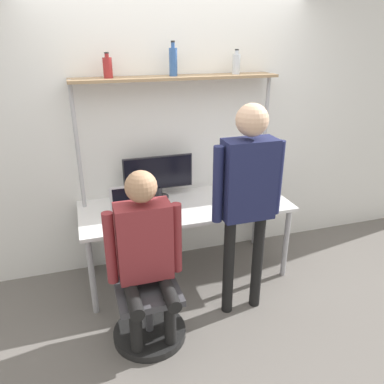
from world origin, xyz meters
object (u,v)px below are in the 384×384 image
Objects in this scene: laptop at (133,209)px; bottle_blue at (173,61)px; person_seated at (145,248)px; bottle_red at (108,67)px; office_chair at (147,304)px; bottle_clear at (236,64)px; person_standing at (248,187)px; monitor at (158,175)px; cell_phone at (167,216)px.

bottle_blue is (0.47, 0.34, 1.16)m from laptop.
bottle_red is (-0.07, 0.97, 1.14)m from person_seated.
bottle_clear reaches higher than office_chair.
person_standing is (0.80, -0.53, 0.31)m from laptop.
person_seated is at bearing -108.15° from monitor.
bottle_red is at bearing 93.94° from person_seated.
bottle_blue reaches higher than office_chair.
bottle_red is (-0.35, 0.43, 1.19)m from cell_phone.
bottle_clear reaches higher than cell_phone.
bottle_clear is (1.05, 0.34, 1.13)m from laptop.
person_seated is 0.88m from person_standing.
bottle_blue reaches higher than person_standing.
bottle_clear is at bearing 74.32° from person_standing.
person_standing reaches higher than office_chair.
bottle_red is (-0.38, 0.00, 0.96)m from monitor.
bottle_red is (-0.07, 0.92, 1.66)m from office_chair.
laptop is at bearing 88.87° from person_seated.
office_chair is at bearing 90.28° from person_seated.
person_seated is (-0.32, -0.97, -0.17)m from monitor.
person_standing is (0.53, -0.44, 0.38)m from cell_phone.
person_seated is 1.83m from bottle_clear.
monitor is 1.22m from bottle_clear.
bottle_clear is (1.06, 0.92, 1.66)m from office_chair.
bottle_blue is (-0.58, -0.00, 0.03)m from bottle_clear.
bottle_clear reaches higher than monitor.
bottle_blue is (0.48, 0.92, 1.69)m from office_chair.
person_standing reaches higher than laptop.
office_chair is (-0.29, -0.49, -0.47)m from cell_phone.
office_chair is 0.67× the size of person_seated.
bottle_blue reaches higher than monitor.
person_standing is 1.48m from bottle_red.
laptop is 1.58m from bottle_clear.
office_chair is 1.99m from bottle_blue.
office_chair is 0.52× the size of person_standing.
person_seated is at bearing -91.13° from laptop.
office_chair is 3.20× the size of bottle_blue.
monitor is 1.03m from person_seated.
monitor is at bearing 70.98° from office_chair.
cell_phone is 0.71× the size of bottle_clear.
laptop is at bearing 146.75° from person_standing.
monitor is 1.04m from bottle_red.
bottle_red reaches higher than monitor.
bottle_blue reaches higher than bottle_clear.
bottle_red is at bearing 103.10° from laptop.
person_seated reaches higher than laptop.
office_chair is (-0.32, -0.92, -0.69)m from monitor.
bottle_blue is at bearing 65.52° from cell_phone.
person_seated is 4.81× the size of bottle_blue.
bottle_blue is at bearing 62.47° from office_chair.
bottle_blue is (0.48, 0.97, 1.17)m from person_seated.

